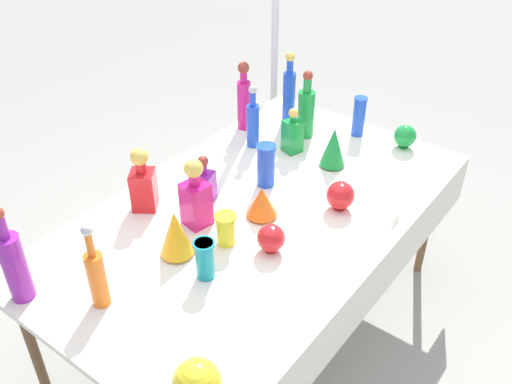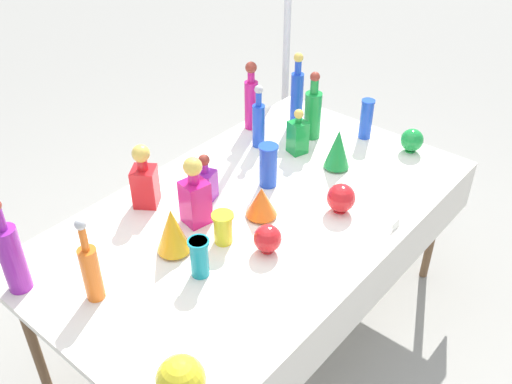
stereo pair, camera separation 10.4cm
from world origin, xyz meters
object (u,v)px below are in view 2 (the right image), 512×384
Objects in this scene: tall_bottle_5 at (11,255)px; round_bowl_2 at (412,140)px; fluted_vase_0 at (172,230)px; tall_bottle_2 at (90,269)px; slender_vase_0 at (199,256)px; fluted_vase_2 at (338,149)px; slender_vase_3 at (223,227)px; round_bowl_3 at (341,198)px; square_decanter_1 at (195,195)px; slender_vase_2 at (366,118)px; tall_bottle_3 at (259,122)px; slender_vase_1 at (268,164)px; tall_bottle_4 at (297,93)px; canopy_pole at (287,38)px; tall_bottle_1 at (251,99)px; square_decanter_3 at (298,135)px; square_decanter_0 at (205,182)px; square_decanter_2 at (144,180)px; round_bowl_1 at (181,380)px; fluted_vase_1 at (261,202)px; round_bowl_0 at (268,238)px.

round_bowl_2 is (1.84, -0.65, -0.09)m from tall_bottle_5.
tall_bottle_2 is at bearing 174.42° from fluted_vase_0.
slender_vase_0 reaches higher than round_bowl_2.
fluted_vase_2 reaches higher than slender_vase_0.
slender_vase_3 reaches higher than round_bowl_3.
slender_vase_2 is (1.10, -0.17, -0.02)m from square_decanter_1.
tall_bottle_3 is 0.37m from slender_vase_1.
tall_bottle_4 is 0.62m from canopy_pole.
tall_bottle_1 reaches higher than square_decanter_3.
canopy_pole is at bearing 47.22° from round_bowl_3.
square_decanter_3 is 1.00m from slender_vase_0.
round_bowl_3 is at bearing -179.67° from round_bowl_2.
slender_vase_1 is 0.61m from fluted_vase_0.
slender_vase_0 is 1.24× the size of round_bowl_3.
slender_vase_2 is 0.36m from fluted_vase_2.
slender_vase_0 is 0.71m from round_bowl_3.
square_decanter_0 is at bearing -157.27° from canopy_pole.
square_decanter_2 is 1.88× the size of round_bowl_1.
tall_bottle_1 reaches higher than slender_vase_2.
tall_bottle_3 is at bearing 46.91° from slender_vase_1.
tall_bottle_1 is at bearing 16.49° from tall_bottle_2.
square_decanter_0 is at bearing 151.01° from slender_vase_1.
square_decanter_3 is 0.79m from slender_vase_3.
tall_bottle_4 reaches higher than round_bowl_1.
square_decanter_3 is 1.51× the size of round_bowl_1.
tall_bottle_4 is 1.71m from tall_bottle_5.
fluted_vase_1 is at bearing -146.43° from canopy_pole.
slender_vase_1 is at bearing -131.53° from tall_bottle_1.
tall_bottle_3 reaches higher than round_bowl_3.
square_decanter_1 is 1.06× the size of square_decanter_2.
slender_vase_0 is (-1.22, -0.46, -0.09)m from tall_bottle_4.
round_bowl_2 is at bearing -3.85° from round_bowl_0.
fluted_vase_0 is (0.03, 0.17, 0.02)m from slender_vase_0.
tall_bottle_2 is 1.32m from fluted_vase_2.
square_decanter_3 is at bearing -7.22° from square_decanter_0.
tall_bottle_3 is at bearing 100.56° from fluted_vase_2.
round_bowl_3 is (-0.53, -0.64, -0.11)m from tall_bottle_4.
slender_vase_0 is 0.79× the size of slender_vase_1.
tall_bottle_2 is 2.95× the size of round_bowl_0.
tall_bottle_1 is 0.81m from fluted_vase_1.
slender_vase_3 is (-1.02, -0.39, -0.10)m from tall_bottle_4.
fluted_vase_0 is at bearing -5.58° from tall_bottle_2.
square_decanter_2 is 0.87m from round_bowl_3.
tall_bottle_1 reaches higher than square_decanter_0.
round_bowl_3 is at bearing -112.42° from tall_bottle_1.
round_bowl_2 is at bearing -14.56° from fluted_vase_1.
round_bowl_3 is (1.02, -0.40, -0.07)m from tall_bottle_2.
tall_bottle_3 is at bearing 41.03° from fluted_vase_1.
tall_bottle_1 is 0.15× the size of canopy_pole.
slender_vase_3 is at bearing -150.61° from tall_bottle_3.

